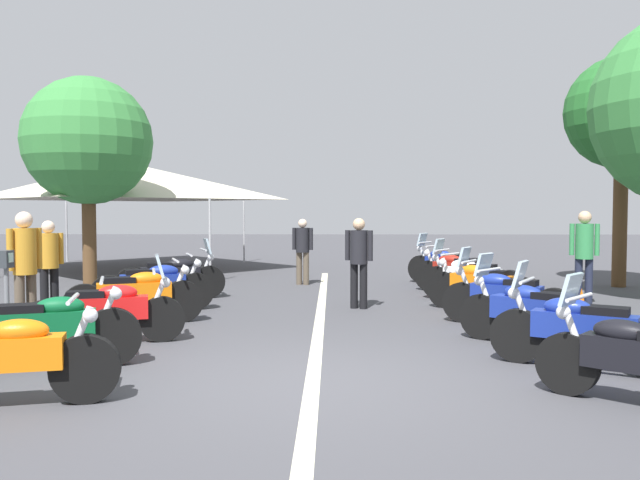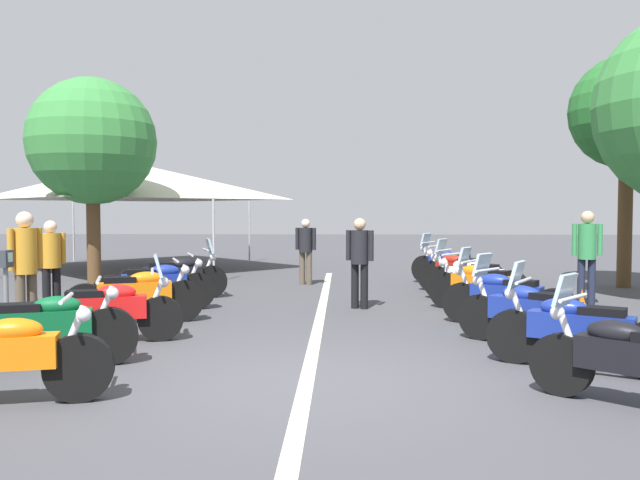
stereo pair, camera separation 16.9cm
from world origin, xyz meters
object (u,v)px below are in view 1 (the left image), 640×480
motorcycle_right_row_5 (471,277)px  motorcycle_right_row_1 (581,329)px  motorcycle_right_row_6 (457,271)px  traffic_cone_1 (34,308)px  traffic_cone_0 (581,310)px  motorcycle_right_row_3 (504,296)px  bystander_1 (359,256)px  bystander_4 (49,260)px  motorcycle_left_row_1 (45,329)px  motorcycle_right_row_2 (533,312)px  motorcycle_left_row_0 (0,358)px  motorcycle_right_row_4 (480,286)px  parking_meter (7,281)px  bystander_2 (303,247)px  motorcycle_left_row_4 (154,285)px  roadside_tree_1 (622,114)px  motorcycle_right_row_0 (639,358)px  bystander_0 (584,250)px  bystander_3 (25,263)px  motorcycle_left_row_2 (106,310)px  motorcycle_left_row_5 (172,276)px  motorcycle_left_row_3 (136,295)px  event_tent (126,181)px  motorcycle_right_row_7 (446,265)px  roadside_tree_2 (88,142)px

motorcycle_right_row_5 → motorcycle_right_row_1: bearing=124.9°
motorcycle_right_row_6 → traffic_cone_1: size_ratio=2.80×
motorcycle_right_row_5 → traffic_cone_0: bearing=144.2°
motorcycle_right_row_1 → motorcycle_right_row_3: bearing=-57.0°
bystander_1 → bystander_4: 5.40m
motorcycle_left_row_1 → motorcycle_right_row_2: bearing=-5.4°
bystander_1 → motorcycle_left_row_0: bearing=-8.9°
motorcycle_right_row_4 → parking_meter: (-3.32, 6.74, 0.43)m
motorcycle_left_row_0 → parking_meter: (2.30, 1.11, 0.44)m
motorcycle_right_row_5 → bystander_2: 4.42m
motorcycle_left_row_4 → motorcycle_right_row_2: 6.43m
traffic_cone_0 → roadside_tree_1: bearing=-28.7°
parking_meter → bystander_4: bearing=108.0°
motorcycle_left_row_1 → bystander_2: bystander_2 is taller
motorcycle_right_row_1 → bystander_2: bearing=-36.6°
motorcycle_left_row_1 → traffic_cone_0: size_ratio=3.36×
motorcycle_right_row_1 → roadside_tree_1: (7.85, -3.90, 3.55)m
motorcycle_left_row_1 → motorcycle_right_row_0: bearing=-30.2°
motorcycle_right_row_4 → bystander_4: 7.51m
bystander_0 → bystander_3: bystander_0 is taller
motorcycle_left_row_0 → motorcycle_right_row_1: (1.52, -5.81, 0.01)m
motorcycle_right_row_0 → bystander_2: bearing=-29.1°
parking_meter → roadside_tree_1: roadside_tree_1 is taller
parking_meter → motorcycle_left_row_2: bearing=26.8°
bystander_3 → motorcycle_right_row_3: bearing=-140.5°
bystander_1 → bystander_3: 5.53m
motorcycle_left_row_5 → motorcycle_left_row_4: bearing=-109.0°
motorcycle_left_row_3 → motorcycle_right_row_2: (-1.52, -5.73, -0.00)m
bystander_1 → event_tent: event_tent is taller
motorcycle_left_row_3 → motorcycle_right_row_3: 5.75m
motorcycle_right_row_6 → bystander_0: size_ratio=0.97×
motorcycle_right_row_0 → bystander_3: (3.24, 7.18, 0.59)m
traffic_cone_1 → motorcycle_left_row_3: bearing=-80.1°
motorcycle_right_row_2 → roadside_tree_1: bearing=-80.3°
roadside_tree_1 → motorcycle_left_row_5: bearing=103.2°
motorcycle_left_row_4 → bystander_0: (0.87, -7.87, 0.58)m
motorcycle_left_row_0 → traffic_cone_0: motorcycle_left_row_0 is taller
motorcycle_right_row_2 → motorcycle_right_row_3: (1.49, -0.02, 0.00)m
motorcycle_left_row_3 → parking_meter: 2.25m
motorcycle_right_row_6 → parking_meter: size_ratio=1.34×
motorcycle_right_row_4 → motorcycle_right_row_7: 4.17m
traffic_cone_0 → event_tent: (9.17, 9.88, 2.36)m
bystander_3 → event_tent: bearing=-47.5°
traffic_cone_1 → bystander_0: size_ratio=0.35×
motorcycle_right_row_2 → motorcycle_right_row_3: size_ratio=0.95×
motorcycle_right_row_2 → motorcycle_right_row_6: bearing=-49.4°
roadside_tree_1 → bystander_2: bearing=87.8°
motorcycle_left_row_4 → roadside_tree_1: 11.15m
motorcycle_left_row_2 → roadside_tree_2: roadside_tree_2 is taller
motorcycle_left_row_0 → bystander_4: bystander_4 is taller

